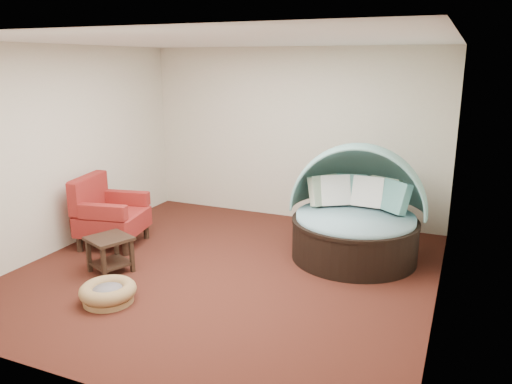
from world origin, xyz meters
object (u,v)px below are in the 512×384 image
at_px(pet_basket, 108,292).
at_px(red_armchair, 108,214).
at_px(canopy_daybed, 357,205).
at_px(side_table, 110,249).

xyz_separation_m(pet_basket, red_armchair, (-1.15, 1.45, 0.35)).
relative_size(canopy_daybed, pet_basket, 2.61).
xyz_separation_m(pet_basket, side_table, (-0.50, 0.67, 0.18)).
relative_size(pet_basket, red_armchair, 0.72).
bearing_deg(canopy_daybed, red_armchair, -169.72).
bearing_deg(side_table, canopy_daybed, 33.08).
bearing_deg(red_armchair, canopy_daybed, 4.95).
bearing_deg(canopy_daybed, side_table, -153.02).
height_order(pet_basket, red_armchair, red_armchair).
bearing_deg(side_table, pet_basket, -53.11).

